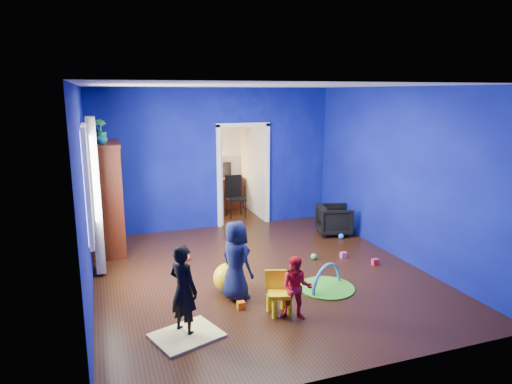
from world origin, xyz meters
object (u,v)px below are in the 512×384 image
object	(u,v)px
crt_tv	(108,195)
folding_chair	(236,198)
armchair	(334,220)
play_mat	(326,288)
toddler_red	(297,288)
study_desk	(225,193)
child_navy	(236,260)
hopper_ball	(228,278)
tv_armoire	(105,198)
kid_chair	(279,295)
vase	(101,138)
child_black	(184,290)

from	to	relation	value
crt_tv	folding_chair	bearing A→B (deg)	26.32
armchair	play_mat	bearing A→B (deg)	163.56
toddler_red	study_desk	size ratio (longest dim) A/B	0.94
child_navy	hopper_ball	size ratio (longest dim) A/B	2.66
study_desk	tv_armoire	bearing A→B (deg)	-140.37
kid_chair	study_desk	xyz separation A→B (m)	(0.82, 5.57, 0.12)
crt_tv	hopper_ball	xyz separation A→B (m)	(1.51, -2.38, -0.81)
kid_chair	play_mat	bearing A→B (deg)	45.47
vase	crt_tv	bearing A→B (deg)	82.41
folding_chair	toddler_red	bearing A→B (deg)	-97.95
armchair	toddler_red	bearing A→B (deg)	158.40
crt_tv	armchair	bearing A→B (deg)	-6.40
child_black	vase	xyz separation A→B (m)	(-0.75, 3.01, 1.51)
tv_armoire	armchair	bearing A→B (deg)	-6.34
toddler_red	hopper_ball	world-z (taller)	toddler_red
toddler_red	child_black	bearing A→B (deg)	-159.67
kid_chair	vase	bearing A→B (deg)	143.11
armchair	vase	xyz separation A→B (m)	(-4.32, 0.18, 1.77)
tv_armoire	play_mat	size ratio (longest dim) A/B	2.41
kid_chair	study_desk	distance (m)	5.63
hopper_ball	kid_chair	bearing A→B (deg)	-62.52
crt_tv	folding_chair	distance (m)	3.15
folding_chair	vase	bearing A→B (deg)	-149.29
vase	crt_tv	world-z (taller)	vase
child_black	hopper_ball	size ratio (longest dim) A/B	2.62
hopper_ball	kid_chair	size ratio (longest dim) A/B	0.84
play_mat	study_desk	bearing A→B (deg)	91.35
armchair	child_navy	xyz separation A→B (m)	(-2.72, -2.15, 0.26)
hopper_ball	play_mat	distance (m)	1.45
child_black	study_desk	xyz separation A→B (m)	(2.07, 5.65, -0.17)
armchair	hopper_ball	bearing A→B (deg)	139.20
tv_armoire	toddler_red	bearing A→B (deg)	-57.97
hopper_ball	vase	bearing A→B (deg)	126.76
crt_tv	folding_chair	xyz separation A→B (m)	(2.78, 1.38, -0.56)
child_navy	play_mat	world-z (taller)	child_navy
armchair	play_mat	xyz separation A→B (m)	(-1.38, -2.28, -0.28)
vase	folding_chair	size ratio (longest dim) A/B	0.23
child_black	tv_armoire	xyz separation A→B (m)	(-0.75, 3.31, 0.43)
crt_tv	study_desk	xyz separation A→B (m)	(2.78, 2.34, -0.65)
crt_tv	study_desk	world-z (taller)	crt_tv
tv_armoire	hopper_ball	bearing A→B (deg)	-56.86
armchair	kid_chair	bearing A→B (deg)	154.59
study_desk	child_navy	bearing A→B (deg)	-103.76
toddler_red	play_mat	world-z (taller)	toddler_red
tv_armoire	folding_chair	bearing A→B (deg)	26.00
hopper_ball	folding_chair	xyz separation A→B (m)	(1.27, 3.76, 0.25)
child_black	crt_tv	xyz separation A→B (m)	(-0.71, 3.31, 0.47)
toddler_red	vase	world-z (taller)	vase
kid_chair	study_desk	size ratio (longest dim) A/B	0.57
child_navy	toddler_red	distance (m)	0.98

